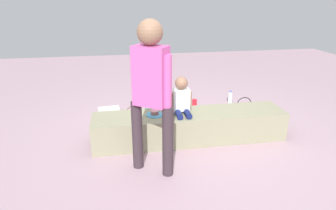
{
  "coord_description": "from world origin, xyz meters",
  "views": [
    {
      "loc": [
        -0.88,
        -3.41,
        1.83
      ],
      "look_at": [
        -0.34,
        -0.31,
        0.63
      ],
      "focal_mm": 31.4,
      "sensor_mm": 36.0,
      "label": 1
    }
  ],
  "objects_px": {
    "water_bottle_near_gift": "(230,97)",
    "handbag_black_leather": "(243,111)",
    "water_bottle_far_side": "(179,99)",
    "gift_bag": "(152,107)",
    "handbag_brown_canvas": "(134,118)",
    "cake_box_white": "(109,112)",
    "child_seated": "(181,98)",
    "adult_standing": "(151,86)",
    "party_cup_red": "(194,103)",
    "cake_plate": "(155,114)"
  },
  "relations": [
    {
      "from": "water_bottle_near_gift",
      "to": "handbag_black_leather",
      "type": "xyz_separation_m",
      "value": [
        -0.07,
        -0.72,
        0.03
      ]
    },
    {
      "from": "water_bottle_near_gift",
      "to": "handbag_black_leather",
      "type": "distance_m",
      "value": 0.73
    },
    {
      "from": "water_bottle_far_side",
      "to": "handbag_black_leather",
      "type": "distance_m",
      "value": 1.15
    },
    {
      "from": "gift_bag",
      "to": "handbag_brown_canvas",
      "type": "height_order",
      "value": "gift_bag"
    },
    {
      "from": "cake_box_white",
      "to": "handbag_black_leather",
      "type": "distance_m",
      "value": 2.1
    },
    {
      "from": "cake_box_white",
      "to": "water_bottle_far_side",
      "type": "bearing_deg",
      "value": 14.0
    },
    {
      "from": "child_seated",
      "to": "handbag_black_leather",
      "type": "height_order",
      "value": "child_seated"
    },
    {
      "from": "child_seated",
      "to": "handbag_brown_canvas",
      "type": "xyz_separation_m",
      "value": [
        -0.59,
        0.59,
        -0.49
      ]
    },
    {
      "from": "water_bottle_far_side",
      "to": "handbag_brown_canvas",
      "type": "xyz_separation_m",
      "value": [
        -0.82,
        -0.69,
        -0.0
      ]
    },
    {
      "from": "adult_standing",
      "to": "handbag_brown_canvas",
      "type": "distance_m",
      "value": 1.53
    },
    {
      "from": "party_cup_red",
      "to": "handbag_black_leather",
      "type": "relative_size",
      "value": 0.34
    },
    {
      "from": "gift_bag",
      "to": "water_bottle_far_side",
      "type": "distance_m",
      "value": 0.66
    },
    {
      "from": "cake_box_white",
      "to": "handbag_black_leather",
      "type": "bearing_deg",
      "value": -12.71
    },
    {
      "from": "water_bottle_near_gift",
      "to": "cake_plate",
      "type": "bearing_deg",
      "value": -140.61
    },
    {
      "from": "cake_plate",
      "to": "handbag_brown_canvas",
      "type": "distance_m",
      "value": 0.7
    },
    {
      "from": "gift_bag",
      "to": "handbag_black_leather",
      "type": "bearing_deg",
      "value": -14.38
    },
    {
      "from": "adult_standing",
      "to": "cake_box_white",
      "type": "relative_size",
      "value": 4.86
    },
    {
      "from": "cake_plate",
      "to": "party_cup_red",
      "type": "relative_size",
      "value": 1.87
    },
    {
      "from": "adult_standing",
      "to": "water_bottle_near_gift",
      "type": "xyz_separation_m",
      "value": [
        1.62,
        1.89,
        -0.87
      ]
    },
    {
      "from": "water_bottle_near_gift",
      "to": "water_bottle_far_side",
      "type": "relative_size",
      "value": 0.96
    },
    {
      "from": "child_seated",
      "to": "adult_standing",
      "type": "distance_m",
      "value": 0.88
    },
    {
      "from": "adult_standing",
      "to": "handbag_black_leather",
      "type": "distance_m",
      "value": 2.12
    },
    {
      "from": "handbag_brown_canvas",
      "to": "cake_plate",
      "type": "bearing_deg",
      "value": -67.74
    },
    {
      "from": "adult_standing",
      "to": "handbag_black_leather",
      "type": "relative_size",
      "value": 4.52
    },
    {
      "from": "gift_bag",
      "to": "water_bottle_near_gift",
      "type": "xyz_separation_m",
      "value": [
        1.45,
        0.37,
        -0.06
      ]
    },
    {
      "from": "child_seated",
      "to": "handbag_black_leather",
      "type": "relative_size",
      "value": 1.35
    },
    {
      "from": "water_bottle_far_side",
      "to": "party_cup_red",
      "type": "bearing_deg",
      "value": -19.63
    },
    {
      "from": "water_bottle_near_gift",
      "to": "handbag_brown_canvas",
      "type": "bearing_deg",
      "value": -159.61
    },
    {
      "from": "child_seated",
      "to": "cake_box_white",
      "type": "relative_size",
      "value": 1.45
    },
    {
      "from": "cake_plate",
      "to": "handbag_black_leather",
      "type": "bearing_deg",
      "value": 19.68
    },
    {
      "from": "child_seated",
      "to": "gift_bag",
      "type": "xyz_separation_m",
      "value": [
        -0.28,
        0.87,
        -0.44
      ]
    },
    {
      "from": "water_bottle_far_side",
      "to": "adult_standing",
      "type": "bearing_deg",
      "value": -109.75
    },
    {
      "from": "gift_bag",
      "to": "handbag_brown_canvas",
      "type": "xyz_separation_m",
      "value": [
        -0.3,
        -0.28,
        -0.05
      ]
    },
    {
      "from": "cake_plate",
      "to": "handbag_black_leather",
      "type": "distance_m",
      "value": 1.56
    },
    {
      "from": "adult_standing",
      "to": "gift_bag",
      "type": "distance_m",
      "value": 1.74
    },
    {
      "from": "handbag_black_leather",
      "to": "adult_standing",
      "type": "bearing_deg",
      "value": -142.98
    },
    {
      "from": "cake_plate",
      "to": "handbag_black_leather",
      "type": "xyz_separation_m",
      "value": [
        1.44,
        0.52,
        -0.27
      ]
    },
    {
      "from": "cake_plate",
      "to": "water_bottle_far_side",
      "type": "height_order",
      "value": "cake_plate"
    },
    {
      "from": "water_bottle_near_gift",
      "to": "handbag_black_leather",
      "type": "relative_size",
      "value": 0.62
    },
    {
      "from": "party_cup_red",
      "to": "handbag_black_leather",
      "type": "distance_m",
      "value": 0.9
    },
    {
      "from": "child_seated",
      "to": "cake_plate",
      "type": "relative_size",
      "value": 2.16
    },
    {
      "from": "child_seated",
      "to": "cake_plate",
      "type": "bearing_deg",
      "value": 179.74
    },
    {
      "from": "child_seated",
      "to": "gift_bag",
      "type": "relative_size",
      "value": 1.39
    },
    {
      "from": "water_bottle_near_gift",
      "to": "party_cup_red",
      "type": "height_order",
      "value": "water_bottle_near_gift"
    },
    {
      "from": "gift_bag",
      "to": "party_cup_red",
      "type": "height_order",
      "value": "gift_bag"
    },
    {
      "from": "water_bottle_far_side",
      "to": "gift_bag",
      "type": "bearing_deg",
      "value": -142.18
    },
    {
      "from": "cake_box_white",
      "to": "handbag_brown_canvas",
      "type": "height_order",
      "value": "handbag_brown_canvas"
    },
    {
      "from": "cake_plate",
      "to": "cake_box_white",
      "type": "height_order",
      "value": "cake_plate"
    },
    {
      "from": "party_cup_red",
      "to": "handbag_black_leather",
      "type": "xyz_separation_m",
      "value": [
        0.6,
        -0.67,
        0.07
      ]
    },
    {
      "from": "water_bottle_far_side",
      "to": "cake_box_white",
      "type": "relative_size",
      "value": 0.69
    }
  ]
}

